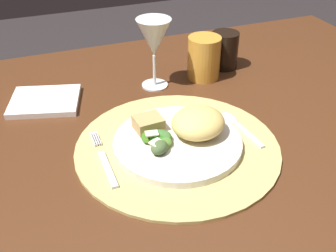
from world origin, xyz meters
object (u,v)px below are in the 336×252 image
Objects in this scene: dinner_plate at (177,143)px; spoon at (235,123)px; dining_table at (176,170)px; wine_glass at (154,39)px; fork at (104,161)px; napkin at (45,101)px; amber_tumbler at (204,58)px; dark_tumbler at (225,50)px.

dinner_plate is 0.14m from spoon.
dining_table is 0.31m from wine_glass.
dining_table is 5.57× the size of dinner_plate.
fork is 1.24× the size of spoon.
amber_tumbler is (0.39, -0.01, 0.05)m from napkin.
amber_tumbler is (0.03, 0.23, 0.04)m from spoon.
amber_tumbler is at bearing 0.06° from wine_glass.
napkin is at bearing 177.89° from wine_glass.
wine_glass is 0.14m from amber_tumbler.
dinner_plate is 0.34m from napkin.
amber_tumbler reaches higher than dining_table.
wine_glass is 1.77× the size of dark_tumbler.
wine_glass is at bearing 80.12° from dinner_plate.
dark_tumbler is at bearing 40.90° from dining_table.
dark_tumbler is (0.08, 0.03, -0.01)m from amber_tumbler.
dining_table is 14.49× the size of dark_tumbler.
dinner_plate is 1.43× the size of fork.
napkin is at bearing 149.74° from dining_table.
wine_glass is 1.58× the size of amber_tumbler.
dining_table is 9.87× the size of spoon.
amber_tumbler reaches higher than spoon.
dark_tumbler is (0.11, 0.26, 0.04)m from spoon.
fork is 1.15× the size of napkin.
dining_table is 0.20m from dinner_plate.
dinner_plate is at bearing -168.89° from spoon.
amber_tumbler is at bearing 47.77° from dining_table.
dinner_plate is 1.77× the size of spoon.
fork is at bearing 178.99° from dinner_plate.
wine_glass is at bearing -2.11° from napkin.
napkin reaches higher than dining_table.
napkin is at bearing 146.33° from spoon.
wine_glass is (-0.09, 0.23, 0.11)m from spoon.
amber_tumbler is 0.08m from dark_tumbler.
spoon is (0.14, 0.03, -0.00)m from dinner_plate.
dinner_plate reaches higher than napkin.
fork is 0.27m from napkin.
spoon is 0.23m from amber_tumbler.
fork is 1.82× the size of dark_tumbler.
dark_tumbler reaches higher than dining_table.
napkin is (-0.35, 0.23, -0.00)m from spoon.
napkin is at bearing -176.83° from dark_tumbler.
amber_tumbler is 1.12× the size of dark_tumbler.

